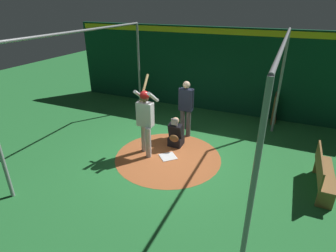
{
  "coord_description": "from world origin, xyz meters",
  "views": [
    {
      "loc": [
        5.97,
        2.65,
        3.96
      ],
      "look_at": [
        0.0,
        0.0,
        0.95
      ],
      "focal_mm": 29.18,
      "sensor_mm": 36.0,
      "label": 1
    }
  ],
  "objects": [
    {
      "name": "bat_rack",
      "position": [
        -3.83,
        2.44,
        0.49
      ],
      "size": [
        0.82,
        0.2,
        1.05
      ],
      "color": "olive",
      "rests_on": "ground"
    },
    {
      "name": "back_wall",
      "position": [
        -4.08,
        0.0,
        1.58
      ],
      "size": [
        0.22,
        11.56,
        3.13
      ],
      "color": "#0C3D26",
      "rests_on": "ground"
    },
    {
      "name": "bench",
      "position": [
        -0.15,
        3.76,
        0.44
      ],
      "size": [
        1.6,
        0.36,
        0.85
      ],
      "color": "olive",
      "rests_on": "ground"
    },
    {
      "name": "ground_plane",
      "position": [
        0.0,
        0.0,
        0.0
      ],
      "size": [
        27.56,
        27.56,
        0.0
      ],
      "primitive_type": "plane",
      "color": "#287A38"
    },
    {
      "name": "cage_frame",
      "position": [
        0.0,
        0.0,
        2.28
      ],
      "size": [
        5.92,
        5.07,
        3.27
      ],
      "color": "gray",
      "rests_on": "ground"
    },
    {
      "name": "dirt_circle",
      "position": [
        0.0,
        0.0,
        0.0
      ],
      "size": [
        2.93,
        2.93,
        0.01
      ],
      "primitive_type": "cylinder",
      "color": "#B76033",
      "rests_on": "ground"
    },
    {
      "name": "batter",
      "position": [
        0.06,
        -0.64,
        1.14
      ],
      "size": [
        0.68,
        0.49,
        2.18
      ],
      "color": "#B3B3B7",
      "rests_on": "ground"
    },
    {
      "name": "home_plate",
      "position": [
        0.0,
        0.0,
        0.01
      ],
      "size": [
        0.59,
        0.59,
        0.01
      ],
      "primitive_type": "cube",
      "rotation": [
        0.0,
        0.0,
        0.79
      ],
      "color": "white",
      "rests_on": "dirt_circle"
    },
    {
      "name": "umpire",
      "position": [
        -1.46,
        -0.04,
        1.01
      ],
      "size": [
        0.22,
        0.49,
        1.79
      ],
      "color": "#4C4C51",
      "rests_on": "ground"
    },
    {
      "name": "catcher",
      "position": [
        -0.69,
        -0.06,
        0.36
      ],
      "size": [
        0.58,
        0.4,
        0.92
      ],
      "color": "black",
      "rests_on": "ground"
    }
  ]
}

